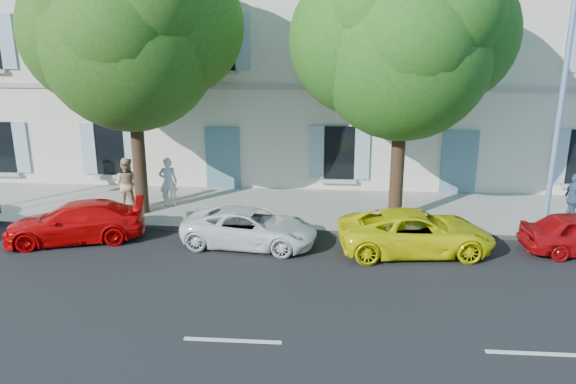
# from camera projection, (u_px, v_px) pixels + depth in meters

# --- Properties ---
(ground) EXTENTS (90.00, 90.00, 0.00)m
(ground) POSITION_uv_depth(u_px,v_px,m) (258.00, 262.00, 15.16)
(ground) COLOR black
(sidewalk) EXTENTS (36.00, 4.50, 0.15)m
(sidewalk) POSITION_uv_depth(u_px,v_px,m) (275.00, 208.00, 19.40)
(sidewalk) COLOR #A09E96
(sidewalk) RESTS_ON ground
(kerb) EXTENTS (36.00, 0.16, 0.16)m
(kerb) POSITION_uv_depth(u_px,v_px,m) (268.00, 230.00, 17.32)
(kerb) COLOR #9E998E
(kerb) RESTS_ON ground
(building) EXTENTS (28.00, 7.00, 12.00)m
(building) POSITION_uv_depth(u_px,v_px,m) (288.00, 30.00, 23.23)
(building) COLOR beige
(building) RESTS_ON ground
(car_red_coupe) EXTENTS (4.28, 2.66, 1.16)m
(car_red_coupe) POSITION_uv_depth(u_px,v_px,m) (75.00, 222.00, 16.54)
(car_red_coupe) COLOR #C60506
(car_red_coupe) RESTS_ON ground
(car_white_coupe) EXTENTS (4.05, 2.22, 1.08)m
(car_white_coupe) POSITION_uv_depth(u_px,v_px,m) (250.00, 228.00, 16.19)
(car_white_coupe) COLOR white
(car_white_coupe) RESTS_ON ground
(car_yellow_supercar) EXTENTS (4.51, 2.45, 1.20)m
(car_yellow_supercar) POSITION_uv_depth(u_px,v_px,m) (416.00, 232.00, 15.67)
(car_yellow_supercar) COLOR yellow
(car_yellow_supercar) RESTS_ON ground
(tree_left) EXTENTS (5.51, 5.51, 8.54)m
(tree_left) POSITION_uv_depth(u_px,v_px,m) (130.00, 42.00, 17.25)
(tree_left) COLOR #3A2819
(tree_left) RESTS_ON sidewalk
(tree_right) EXTENTS (5.32, 5.32, 8.19)m
(tree_right) POSITION_uv_depth(u_px,v_px,m) (404.00, 52.00, 16.59)
(tree_right) COLOR #3A2819
(tree_right) RESTS_ON sidewalk
(street_lamp) EXTENTS (0.29, 1.78, 8.36)m
(street_lamp) POSITION_uv_depth(u_px,v_px,m) (568.00, 73.00, 15.59)
(street_lamp) COLOR #7293BF
(street_lamp) RESTS_ON sidewalk
(pedestrian_a) EXTENTS (0.68, 0.50, 1.71)m
(pedestrian_a) POSITION_uv_depth(u_px,v_px,m) (168.00, 182.00, 19.20)
(pedestrian_a) COLOR silver
(pedestrian_a) RESTS_ON sidewalk
(pedestrian_b) EXTENTS (0.92, 0.74, 1.80)m
(pedestrian_b) POSITION_uv_depth(u_px,v_px,m) (127.00, 184.00, 18.80)
(pedestrian_b) COLOR tan
(pedestrian_b) RESTS_ON sidewalk
(pedestrian_c) EXTENTS (0.46, 0.98, 1.63)m
(pedestrian_c) POSITION_uv_depth(u_px,v_px,m) (574.00, 199.00, 17.43)
(pedestrian_c) COLOR #486584
(pedestrian_c) RESTS_ON sidewalk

